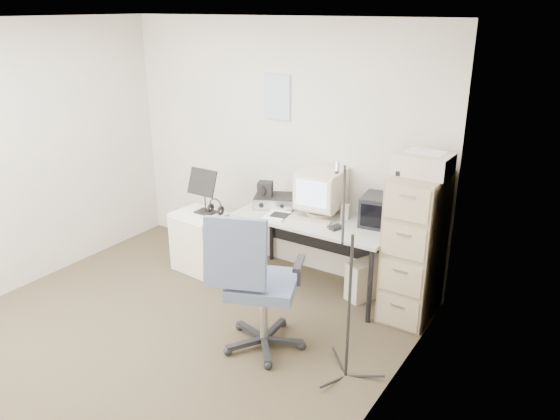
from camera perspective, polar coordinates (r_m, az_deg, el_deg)
The scene contains 23 objects.
floor at distance 4.75m, azimuth -12.16°, elevation -13.03°, with size 3.60×3.60×0.01m, color #3B3327.
ceiling at distance 3.98m, azimuth -15.00°, elevation 18.65°, with size 3.60×3.60×0.01m, color white.
wall_back at distance 5.54m, azimuth -0.06°, elevation 6.62°, with size 3.60×0.02×2.50m, color beige.
wall_left at distance 5.59m, azimuth -26.54°, elevation 4.56°, with size 0.02×3.60×2.50m, color beige.
wall_right at distance 3.23m, azimuth 9.68°, elevation -4.26°, with size 0.02×3.60×2.50m, color beige.
wall_calendar at distance 5.44m, azimuth -0.31°, elevation 11.74°, with size 0.30×0.02×0.44m, color white.
filing_cabinet at distance 4.82m, azimuth 13.89°, elevation -3.80°, with size 0.40×0.60×1.30m, color #8E795A.
printer at distance 4.57m, azimuth 14.70°, elevation 4.67°, with size 0.45×0.31×0.17m, color beige.
desk at distance 5.25m, azimuth 3.69°, elevation -4.52°, with size 1.50×0.70×0.73m, color #A9A9A6.
crt_monitor at distance 5.12m, azimuth 4.33°, elevation 1.84°, with size 0.39×0.41×0.43m, color beige.
crt_tv at distance 4.96m, azimuth 10.35°, elevation -0.06°, with size 0.30×0.32×0.27m, color black.
desk_speaker at distance 5.09m, azimuth 6.84°, elevation -0.18°, with size 0.07×0.07×0.13m, color beige.
keyboard at distance 4.98m, azimuth 2.94°, elevation -1.19°, with size 0.41×0.15×0.02m, color beige.
mouse at distance 4.85m, azimuth 5.86°, elevation -1.83°, with size 0.07×0.11×0.03m, color black.
radio_receiver at distance 5.36m, azimuth -0.53°, elevation 0.97°, with size 0.39×0.28×0.11m, color black.
radio_speaker at distance 5.32m, azimuth -1.55°, elevation 2.23°, with size 0.14×0.13×0.14m, color black.
papers at distance 5.12m, azimuth -0.36°, elevation -0.58°, with size 0.20×0.27×0.02m, color white.
pc_tower at distance 5.22m, azimuth 9.05°, elevation -7.12°, with size 0.18×0.40×0.37m, color beige.
office_chair at distance 4.27m, azimuth -1.76°, elevation -7.54°, with size 0.67×0.67×1.16m, color slate.
side_cart at distance 5.68m, azimuth -8.33°, elevation -3.26°, with size 0.50×0.40×0.62m, color white.
music_stand at distance 5.49m, azimuth -7.89°, elevation 2.01°, with size 0.32×0.17×0.47m, color black.
headphones at distance 5.52m, azimuth -6.75°, elevation 0.16°, with size 0.17×0.17×0.03m, color black.
mic_stand at distance 3.88m, azimuth 7.34°, elevation -7.93°, with size 0.02×0.02×1.50m, color black.
Camera 1 is at (2.90, -2.72, 2.60)m, focal length 35.00 mm.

